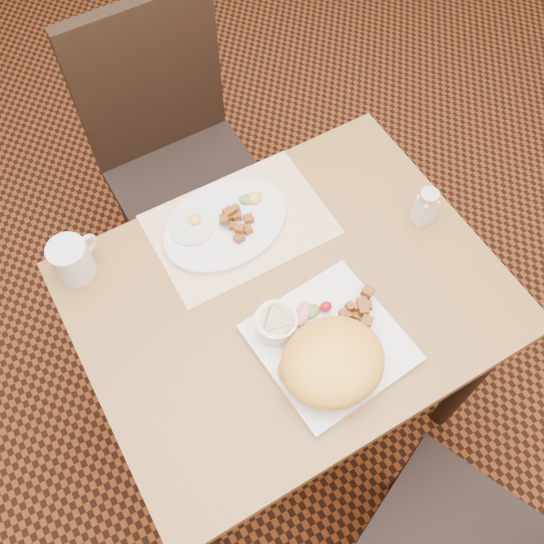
{
  "coord_description": "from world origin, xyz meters",
  "views": [
    {
      "loc": [
        -0.34,
        -0.5,
        1.92
      ],
      "look_at": [
        -0.03,
        0.03,
        0.82
      ],
      "focal_mm": 40.0,
      "sensor_mm": 36.0,
      "label": 1
    }
  ],
  "objects_px": {
    "table": "(289,315)",
    "coffee_mug": "(72,259)",
    "chair_far": "(176,153)",
    "plate_square": "(330,343)",
    "salt_shaker": "(425,206)",
    "plate_oval": "(225,225)"
  },
  "relations": [
    {
      "from": "plate_oval",
      "to": "salt_shaker",
      "type": "distance_m",
      "value": 0.46
    },
    {
      "from": "coffee_mug",
      "to": "plate_square",
      "type": "bearing_deg",
      "value": -48.09
    },
    {
      "from": "table",
      "to": "plate_square",
      "type": "xyz_separation_m",
      "value": [
        0.01,
        -0.14,
        0.12
      ]
    },
    {
      "from": "salt_shaker",
      "to": "coffee_mug",
      "type": "bearing_deg",
      "value": 159.8
    },
    {
      "from": "plate_oval",
      "to": "coffee_mug",
      "type": "xyz_separation_m",
      "value": [
        -0.34,
        0.06,
        0.04
      ]
    },
    {
      "from": "chair_far",
      "to": "salt_shaker",
      "type": "xyz_separation_m",
      "value": [
        0.35,
        -0.64,
        0.26
      ]
    },
    {
      "from": "table",
      "to": "coffee_mug",
      "type": "bearing_deg",
      "value": 142.65
    },
    {
      "from": "coffee_mug",
      "to": "salt_shaker",
      "type": "bearing_deg",
      "value": -20.2
    },
    {
      "from": "table",
      "to": "coffee_mug",
      "type": "height_order",
      "value": "coffee_mug"
    },
    {
      "from": "table",
      "to": "salt_shaker",
      "type": "xyz_separation_m",
      "value": [
        0.36,
        0.01,
        0.16
      ]
    },
    {
      "from": "plate_square",
      "to": "salt_shaker",
      "type": "distance_m",
      "value": 0.39
    },
    {
      "from": "chair_far",
      "to": "plate_square",
      "type": "xyz_separation_m",
      "value": [
        -0.0,
        -0.8,
        0.22
      ]
    },
    {
      "from": "table",
      "to": "chair_far",
      "type": "xyz_separation_m",
      "value": [
        0.01,
        0.66,
        -0.1
      ]
    },
    {
      "from": "table",
      "to": "coffee_mug",
      "type": "relative_size",
      "value": 8.04
    },
    {
      "from": "plate_square",
      "to": "salt_shaker",
      "type": "height_order",
      "value": "salt_shaker"
    },
    {
      "from": "chair_far",
      "to": "plate_oval",
      "type": "height_order",
      "value": "chair_far"
    },
    {
      "from": "chair_far",
      "to": "coffee_mug",
      "type": "bearing_deg",
      "value": 43.89
    },
    {
      "from": "chair_far",
      "to": "table",
      "type": "bearing_deg",
      "value": 88.98
    },
    {
      "from": "table",
      "to": "chair_far",
      "type": "relative_size",
      "value": 0.93
    },
    {
      "from": "salt_shaker",
      "to": "plate_square",
      "type": "bearing_deg",
      "value": -156.02
    },
    {
      "from": "table",
      "to": "coffee_mug",
      "type": "distance_m",
      "value": 0.5
    },
    {
      "from": "chair_far",
      "to": "plate_square",
      "type": "bearing_deg",
      "value": 89.87
    }
  ]
}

